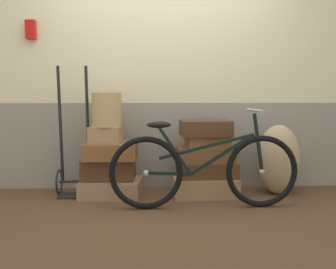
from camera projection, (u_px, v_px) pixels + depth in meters
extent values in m
cube|color=#513823|center=(165.00, 209.00, 3.65)|extent=(9.03, 5.20, 0.06)
cube|color=gray|center=(163.00, 144.00, 4.44)|extent=(7.03, 0.20, 0.96)
cube|color=beige|center=(163.00, 12.00, 4.29)|extent=(7.03, 0.20, 2.01)
cube|color=red|center=(31.00, 30.00, 4.11)|extent=(0.10, 0.08, 0.20)
cube|color=#937051|center=(111.00, 188.00, 3.99)|extent=(0.65, 0.51, 0.18)
cube|color=#4C2D19|center=(109.00, 168.00, 4.02)|extent=(0.54, 0.40, 0.22)
cube|color=brown|center=(111.00, 151.00, 3.94)|extent=(0.54, 0.43, 0.17)
cube|color=#9E754C|center=(106.00, 135.00, 3.94)|extent=(0.34, 0.27, 0.16)
cube|color=#9E754C|center=(204.00, 186.00, 4.03)|extent=(0.68, 0.47, 0.20)
cube|color=#4C2D19|center=(207.00, 169.00, 4.01)|extent=(0.62, 0.39, 0.16)
cube|color=brown|center=(205.00, 154.00, 4.01)|extent=(0.58, 0.38, 0.16)
cube|color=brown|center=(207.00, 141.00, 3.99)|extent=(0.46, 0.33, 0.12)
cube|color=#4C2D19|center=(206.00, 128.00, 3.97)|extent=(0.52, 0.38, 0.16)
cylinder|color=tan|center=(107.00, 110.00, 3.92)|extent=(0.30, 0.30, 0.34)
torus|color=black|center=(59.00, 182.00, 4.09)|extent=(0.02, 0.26, 0.26)
torus|color=black|center=(92.00, 181.00, 4.10)|extent=(0.02, 0.26, 0.26)
cylinder|color=black|center=(76.00, 182.00, 4.09)|extent=(0.34, 0.02, 0.02)
cylinder|color=black|center=(60.00, 125.00, 4.02)|extent=(0.03, 0.12, 1.21)
cylinder|color=black|center=(88.00, 125.00, 4.04)|extent=(0.03, 0.12, 1.21)
cube|color=black|center=(74.00, 196.00, 4.00)|extent=(0.30, 0.22, 0.02)
ellipsoid|color=tan|center=(278.00, 159.00, 4.08)|extent=(0.45, 0.38, 0.73)
torus|color=black|center=(146.00, 173.00, 3.52)|extent=(0.68, 0.07, 0.68)
sphere|color=#B2B2B7|center=(146.00, 173.00, 3.52)|extent=(0.05, 0.05, 0.05)
torus|color=black|center=(262.00, 171.00, 3.59)|extent=(0.68, 0.07, 0.68)
sphere|color=#B2B2B7|center=(262.00, 171.00, 3.59)|extent=(0.05, 0.05, 0.05)
cube|color=black|center=(222.00, 154.00, 3.55)|extent=(0.60, 0.04, 0.39)
cube|color=black|center=(175.00, 151.00, 3.52)|extent=(0.31, 0.04, 0.45)
cube|color=black|center=(168.00, 174.00, 3.54)|extent=(0.41, 0.04, 0.04)
cube|color=black|center=(207.00, 146.00, 3.53)|extent=(0.88, 0.05, 0.24)
cube|color=black|center=(258.00, 143.00, 3.56)|extent=(0.11, 0.03, 0.54)
ellipsoid|color=black|center=(159.00, 125.00, 3.48)|extent=(0.22, 0.09, 0.06)
cylinder|color=#A5A5AD|center=(254.00, 110.00, 3.53)|extent=(0.03, 0.46, 0.02)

